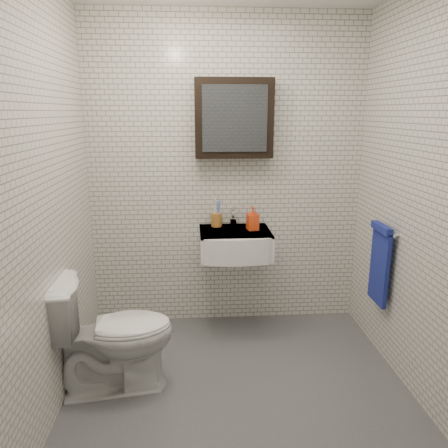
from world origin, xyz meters
name	(u,v)px	position (x,y,z in m)	size (l,w,h in m)	color
ground	(238,386)	(0.00, 0.00, 0.01)	(2.20, 2.00, 0.01)	#515459
room_shell	(240,163)	(0.00, 0.00, 1.47)	(2.22, 2.02, 2.51)	silver
washbasin	(236,244)	(0.05, 0.73, 0.76)	(0.55, 0.50, 0.20)	white
faucet	(233,218)	(0.05, 0.93, 0.92)	(0.06, 0.20, 0.15)	silver
mirror_cabinet	(234,119)	(0.05, 0.93, 1.70)	(0.60, 0.15, 0.60)	black
towel_rail	(380,261)	(1.04, 0.35, 0.72)	(0.09, 0.30, 0.58)	silver
toothbrush_cup	(216,219)	(-0.09, 0.92, 0.91)	(0.09, 0.09, 0.24)	#A56A29
soap_bottle	(253,218)	(0.19, 0.79, 0.94)	(0.08, 0.09, 0.19)	#DF4C17
toilet	(112,333)	(-0.80, 0.06, 0.39)	(0.43, 0.76, 0.78)	white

